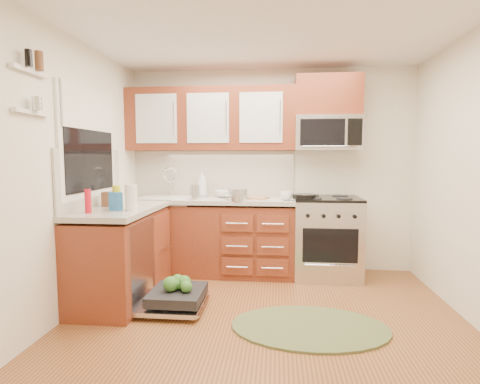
# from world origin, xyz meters

# --- Properties ---
(floor) EXTENTS (3.50, 3.50, 0.00)m
(floor) POSITION_xyz_m (0.00, 0.00, 0.00)
(floor) COLOR brown
(floor) RESTS_ON ground
(ceiling) EXTENTS (3.50, 3.50, 0.00)m
(ceiling) POSITION_xyz_m (0.00, 0.00, 2.50)
(ceiling) COLOR white
(ceiling) RESTS_ON ground
(wall_back) EXTENTS (3.50, 0.04, 2.50)m
(wall_back) POSITION_xyz_m (0.00, 1.75, 1.25)
(wall_back) COLOR silver
(wall_back) RESTS_ON ground
(wall_front) EXTENTS (3.50, 0.04, 2.50)m
(wall_front) POSITION_xyz_m (0.00, -1.75, 1.25)
(wall_front) COLOR silver
(wall_front) RESTS_ON ground
(wall_left) EXTENTS (0.04, 3.50, 2.50)m
(wall_left) POSITION_xyz_m (-1.75, 0.00, 1.25)
(wall_left) COLOR silver
(wall_left) RESTS_ON ground
(base_cabinet_back) EXTENTS (2.05, 0.60, 0.85)m
(base_cabinet_back) POSITION_xyz_m (-0.73, 1.45, 0.42)
(base_cabinet_back) COLOR maroon
(base_cabinet_back) RESTS_ON ground
(base_cabinet_left) EXTENTS (0.60, 1.25, 0.85)m
(base_cabinet_left) POSITION_xyz_m (-1.45, 0.52, 0.42)
(base_cabinet_left) COLOR maroon
(base_cabinet_left) RESTS_ON ground
(countertop_back) EXTENTS (2.07, 0.64, 0.05)m
(countertop_back) POSITION_xyz_m (-0.72, 1.44, 0.90)
(countertop_back) COLOR #A9A59A
(countertop_back) RESTS_ON base_cabinet_back
(countertop_left) EXTENTS (0.64, 1.27, 0.05)m
(countertop_left) POSITION_xyz_m (-1.44, 0.53, 0.90)
(countertop_left) COLOR #A9A59A
(countertop_left) RESTS_ON base_cabinet_left
(backsplash_back) EXTENTS (2.05, 0.02, 0.57)m
(backsplash_back) POSITION_xyz_m (-0.73, 1.74, 1.21)
(backsplash_back) COLOR #B0AB9E
(backsplash_back) RESTS_ON ground
(backsplash_left) EXTENTS (0.02, 1.25, 0.57)m
(backsplash_left) POSITION_xyz_m (-1.74, 0.52, 1.21)
(backsplash_left) COLOR #B0AB9E
(backsplash_left) RESTS_ON ground
(upper_cabinets) EXTENTS (2.05, 0.35, 0.75)m
(upper_cabinets) POSITION_xyz_m (-0.73, 1.57, 1.88)
(upper_cabinets) COLOR maroon
(upper_cabinets) RESTS_ON ground
(cabinet_over_mw) EXTENTS (0.76, 0.35, 0.47)m
(cabinet_over_mw) POSITION_xyz_m (0.68, 1.57, 2.13)
(cabinet_over_mw) COLOR maroon
(cabinet_over_mw) RESTS_ON ground
(range) EXTENTS (0.76, 0.64, 0.95)m
(range) POSITION_xyz_m (0.68, 1.43, 0.47)
(range) COLOR silver
(range) RESTS_ON ground
(microwave) EXTENTS (0.76, 0.38, 0.40)m
(microwave) POSITION_xyz_m (0.68, 1.55, 1.70)
(microwave) COLOR silver
(microwave) RESTS_ON ground
(sink) EXTENTS (0.62, 0.50, 0.26)m
(sink) POSITION_xyz_m (-1.25, 1.42, 0.80)
(sink) COLOR white
(sink) RESTS_ON ground
(dishwasher) EXTENTS (0.70, 0.60, 0.20)m
(dishwasher) POSITION_xyz_m (-0.86, 0.30, 0.10)
(dishwasher) COLOR silver
(dishwasher) RESTS_ON ground
(window) EXTENTS (0.03, 1.05, 1.05)m
(window) POSITION_xyz_m (-1.74, 0.50, 1.55)
(window) COLOR white
(window) RESTS_ON ground
(window_blind) EXTENTS (0.02, 0.96, 0.40)m
(window_blind) POSITION_xyz_m (-1.71, 0.50, 1.88)
(window_blind) COLOR white
(window_blind) RESTS_ON ground
(shelf_upper) EXTENTS (0.04, 0.40, 0.03)m
(shelf_upper) POSITION_xyz_m (-1.72, -0.35, 2.05)
(shelf_upper) COLOR white
(shelf_upper) RESTS_ON ground
(shelf_lower) EXTENTS (0.04, 0.40, 0.03)m
(shelf_lower) POSITION_xyz_m (-1.72, -0.35, 1.75)
(shelf_lower) COLOR white
(shelf_lower) RESTS_ON ground
(rug) EXTENTS (1.42, 1.03, 0.02)m
(rug) POSITION_xyz_m (0.38, 0.03, 0.01)
(rug) COLOR #5C6238
(rug) RESTS_ON ground
(skillet) EXTENTS (0.34, 0.34, 0.05)m
(skillet) POSITION_xyz_m (0.40, 1.28, 0.97)
(skillet) COLOR black
(skillet) RESTS_ON range
(stock_pot) EXTENTS (0.26, 0.26, 0.13)m
(stock_pot) POSITION_xyz_m (-0.35, 1.22, 0.99)
(stock_pot) COLOR silver
(stock_pot) RESTS_ON countertop_back
(cutting_board) EXTENTS (0.35, 0.28, 0.02)m
(cutting_board) POSITION_xyz_m (-0.17, 1.41, 0.94)
(cutting_board) COLOR tan
(cutting_board) RESTS_ON countertop_back
(canister) EXTENTS (0.12, 0.12, 0.18)m
(canister) POSITION_xyz_m (-0.86, 1.26, 1.01)
(canister) COLOR silver
(canister) RESTS_ON countertop_back
(paper_towel_roll) EXTENTS (0.13, 0.13, 0.24)m
(paper_towel_roll) POSITION_xyz_m (-1.25, 0.32, 1.05)
(paper_towel_roll) COLOR white
(paper_towel_roll) RESTS_ON countertop_left
(mustard_bottle) EXTENTS (0.09, 0.09, 0.23)m
(mustard_bottle) POSITION_xyz_m (-1.41, 0.36, 1.04)
(mustard_bottle) COLOR gold
(mustard_bottle) RESTS_ON countertop_left
(red_bottle) EXTENTS (0.06, 0.06, 0.21)m
(red_bottle) POSITION_xyz_m (-1.57, 0.14, 1.03)
(red_bottle) COLOR red
(red_bottle) RESTS_ON countertop_left
(wooden_box) EXTENTS (0.15, 0.12, 0.15)m
(wooden_box) POSITION_xyz_m (-1.58, 0.59, 1.00)
(wooden_box) COLOR brown
(wooden_box) RESTS_ON countertop_left
(blue_carton) EXTENTS (0.11, 0.08, 0.17)m
(blue_carton) POSITION_xyz_m (-1.40, 0.32, 1.01)
(blue_carton) COLOR #2A78C6
(blue_carton) RESTS_ON countertop_left
(bowl_a) EXTENTS (0.28, 0.28, 0.06)m
(bowl_a) POSITION_xyz_m (-0.37, 1.25, 0.96)
(bowl_a) COLOR #999999
(bowl_a) RESTS_ON countertop_back
(bowl_b) EXTENTS (0.35, 0.35, 0.08)m
(bowl_b) POSITION_xyz_m (-0.54, 1.53, 0.97)
(bowl_b) COLOR #999999
(bowl_b) RESTS_ON countertop_back
(cup) EXTENTS (0.14, 0.14, 0.11)m
(cup) POSITION_xyz_m (0.20, 1.28, 0.98)
(cup) COLOR #999999
(cup) RESTS_ON countertop_back
(soap_bottle_a) EXTENTS (0.16, 0.16, 0.33)m
(soap_bottle_a) POSITION_xyz_m (-0.84, 1.59, 1.09)
(soap_bottle_a) COLOR #999999
(soap_bottle_a) RESTS_ON countertop_back
(soap_bottle_b) EXTENTS (0.09, 0.09, 0.20)m
(soap_bottle_b) POSITION_xyz_m (-1.47, 0.61, 1.03)
(soap_bottle_b) COLOR #999999
(soap_bottle_b) RESTS_ON countertop_left
(soap_bottle_c) EXTENTS (0.16, 0.16, 0.19)m
(soap_bottle_c) POSITION_xyz_m (-1.51, 0.90, 1.02)
(soap_bottle_c) COLOR #999999
(soap_bottle_c) RESTS_ON countertop_left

